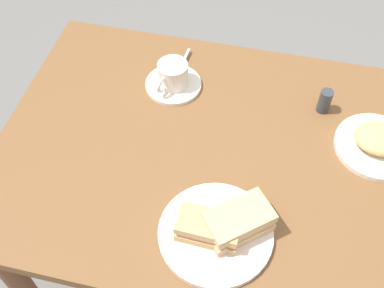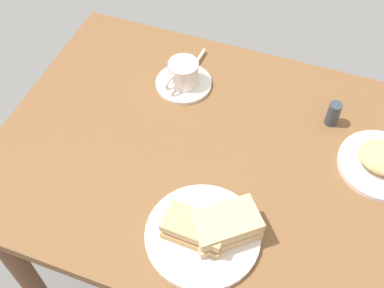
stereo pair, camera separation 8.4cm
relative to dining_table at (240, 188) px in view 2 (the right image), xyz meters
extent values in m
plane|color=slate|center=(0.00, 0.00, -0.65)|extent=(6.00, 6.00, 0.00)
cube|color=brown|center=(0.00, 0.00, 0.10)|extent=(1.21, 0.77, 0.03)
cylinder|color=brown|center=(-0.53, -0.32, -0.28)|extent=(0.06, 0.06, 0.73)
cylinder|color=brown|center=(-0.53, 0.32, -0.28)|extent=(0.06, 0.06, 0.73)
cylinder|color=silver|center=(-0.03, -0.22, 0.12)|extent=(0.25, 0.25, 0.01)
cube|color=tan|center=(-0.04, -0.23, 0.14)|extent=(0.13, 0.07, 0.02)
cube|color=#B86551|center=(-0.04, -0.23, 0.16)|extent=(0.12, 0.07, 0.01)
cube|color=tan|center=(-0.04, -0.23, 0.17)|extent=(0.13, 0.07, 0.02)
cube|color=tan|center=(0.02, -0.20, 0.14)|extent=(0.16, 0.15, 0.02)
cube|color=#D1BB6B|center=(0.02, -0.20, 0.16)|extent=(0.14, 0.14, 0.01)
cube|color=tan|center=(0.02, -0.20, 0.18)|extent=(0.16, 0.15, 0.02)
cylinder|color=beige|center=(-0.22, 0.19, 0.12)|extent=(0.15, 0.15, 0.01)
cylinder|color=silver|center=(-0.22, 0.19, 0.16)|extent=(0.08, 0.08, 0.07)
cylinder|color=#A48352|center=(-0.22, 0.19, 0.19)|extent=(0.07, 0.07, 0.01)
torus|color=silver|center=(-0.24, 0.14, 0.16)|extent=(0.02, 0.05, 0.05)
cube|color=silver|center=(-0.22, 0.29, 0.13)|extent=(0.01, 0.08, 0.00)
ellipsoid|color=silver|center=(-0.22, 0.24, 0.13)|extent=(0.02, 0.03, 0.01)
cylinder|color=silver|center=(0.30, 0.10, 0.12)|extent=(0.20, 0.20, 0.01)
cylinder|color=#33383D|center=(0.17, 0.19, 0.15)|extent=(0.03, 0.03, 0.07)
camera|label=1|loc=(0.03, -0.68, 1.03)|focal=44.39mm
camera|label=2|loc=(0.11, -0.65, 1.03)|focal=44.39mm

